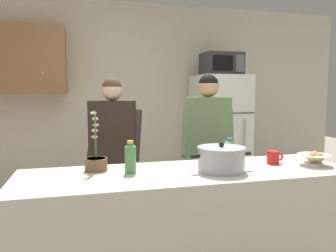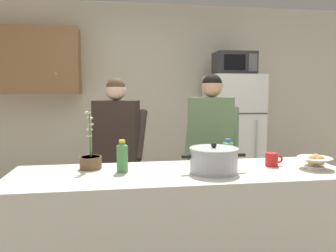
{
  "view_description": "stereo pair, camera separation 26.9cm",
  "coord_description": "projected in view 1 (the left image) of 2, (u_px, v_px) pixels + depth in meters",
  "views": [
    {
      "loc": [
        -0.67,
        -2.04,
        1.45
      ],
      "look_at": [
        0.0,
        0.55,
        1.17
      ],
      "focal_mm": 34.71,
      "sensor_mm": 36.0,
      "label": 1
    },
    {
      "loc": [
        -0.41,
        -2.1,
        1.45
      ],
      "look_at": [
        0.0,
        0.55,
        1.17
      ],
      "focal_mm": 34.71,
      "sensor_mm": 36.0,
      "label": 2
    }
  ],
  "objects": [
    {
      "name": "cooking_pot",
      "position": [
        221.0,
        159.0,
        2.18
      ],
      "size": [
        0.43,
        0.32,
        0.2
      ],
      "color": "#ADAFB5",
      "rests_on": "kitchen_island"
    },
    {
      "name": "bottle_near_edge",
      "position": [
        229.0,
        149.0,
        2.54
      ],
      "size": [
        0.08,
        0.08,
        0.17
      ],
      "color": "#4C8C4C",
      "rests_on": "kitchen_island"
    },
    {
      "name": "bottle_mid_counter",
      "position": [
        130.0,
        157.0,
        2.13
      ],
      "size": [
        0.08,
        0.08,
        0.22
      ],
      "color": "#4C8C4C",
      "rests_on": "kitchen_island"
    },
    {
      "name": "kitchen_island",
      "position": [
        188.0,
        236.0,
        2.24
      ],
      "size": [
        2.26,
        0.68,
        0.92
      ],
      "primitive_type": "cube",
      "color": "beige",
      "rests_on": "ground"
    },
    {
      "name": "coffee_mug",
      "position": [
        273.0,
        157.0,
        2.41
      ],
      "size": [
        0.13,
        0.09,
        0.1
      ],
      "color": "red",
      "rests_on": "kitchen_island"
    },
    {
      "name": "bread_bowl",
      "position": [
        314.0,
        158.0,
        2.36
      ],
      "size": [
        0.23,
        0.23,
        0.1
      ],
      "color": "white",
      "rests_on": "kitchen_island"
    },
    {
      "name": "back_wall_unit",
      "position": [
        115.0,
        96.0,
        4.24
      ],
      "size": [
        6.0,
        0.48,
        2.6
      ],
      "color": "beige",
      "rests_on": "ground"
    },
    {
      "name": "microwave",
      "position": [
        221.0,
        64.0,
        4.11
      ],
      "size": [
        0.48,
        0.37,
        0.28
      ],
      "color": "#2D2D30",
      "rests_on": "refrigerator"
    },
    {
      "name": "potted_orchid",
      "position": [
        96.0,
        161.0,
        2.2
      ],
      "size": [
        0.15,
        0.15,
        0.41
      ],
      "color": "brown",
      "rests_on": "kitchen_island"
    },
    {
      "name": "person_near_pot",
      "position": [
        113.0,
        144.0,
        2.95
      ],
      "size": [
        0.56,
        0.51,
        1.58
      ],
      "color": "black",
      "rests_on": "ground"
    },
    {
      "name": "person_by_sink",
      "position": [
        208.0,
        141.0,
        3.01
      ],
      "size": [
        0.59,
        0.54,
        1.61
      ],
      "color": "#726656",
      "rests_on": "ground"
    },
    {
      "name": "refrigerator",
      "position": [
        219.0,
        140.0,
        4.24
      ],
      "size": [
        0.64,
        0.68,
        1.66
      ],
      "color": "white",
      "rests_on": "ground"
    }
  ]
}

